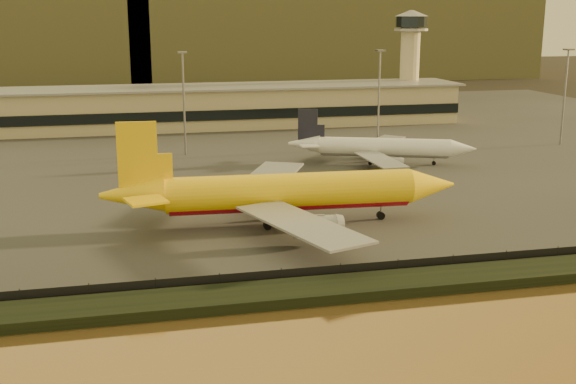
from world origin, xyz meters
name	(u,v)px	position (x,y,z in m)	size (l,w,h in m)	color
ground	(302,252)	(0.00, 0.00, 0.00)	(900.00, 900.00, 0.00)	black
embankment	(335,289)	(0.00, -17.00, 0.70)	(320.00, 7.00, 1.40)	black
tarmac	(218,143)	(0.00, 95.00, 0.10)	(320.00, 220.00, 0.20)	#2D2D2D
perimeter_fence	(326,274)	(0.00, -13.00, 1.30)	(300.00, 0.05, 2.20)	black
terminal_building	(157,108)	(-14.52, 125.55, 6.25)	(202.00, 25.00, 12.60)	tan
control_tower	(410,53)	(70.00, 131.00, 21.66)	(11.20, 11.20, 35.50)	tan
apron_light_masts	(287,92)	(15.00, 75.00, 15.70)	(152.20, 12.20, 25.40)	slate
distant_hills	(125,19)	(-20.74, 340.00, 31.39)	(470.00, 160.00, 70.00)	brown
dhl_cargo_jet	(284,193)	(0.55, 14.59, 5.53)	(59.77, 58.51, 17.86)	yellow
white_narrowbody_jet	(381,148)	(33.71, 58.48, 3.96)	(42.39, 40.11, 12.61)	white
gse_vehicle_yellow	(272,192)	(2.49, 33.72, 1.03)	(3.69, 1.66, 1.66)	yellow
gse_vehicle_white	(224,200)	(-7.61, 28.85, 1.11)	(4.05, 1.82, 1.82)	white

